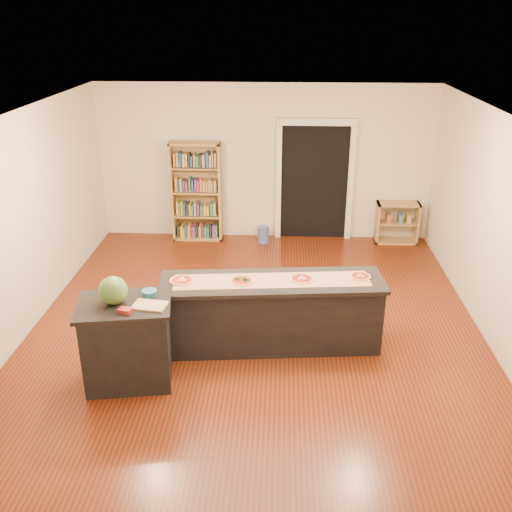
{
  "coord_description": "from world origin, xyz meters",
  "views": [
    {
      "loc": [
        0.33,
        -6.57,
        3.94
      ],
      "look_at": [
        0.0,
        0.2,
        1.0
      ],
      "focal_mm": 40.0,
      "sensor_mm": 36.0,
      "label": 1
    }
  ],
  "objects_px": {
    "kitchen_island": "(272,313)",
    "bookshelf": "(197,192)",
    "watermelon": "(113,290)",
    "low_shelf": "(397,223)",
    "waste_bin": "(263,234)",
    "side_counter": "(128,342)"
  },
  "relations": [
    {
      "from": "kitchen_island",
      "to": "low_shelf",
      "type": "xyz_separation_m",
      "value": [
        2.2,
        3.61,
        -0.08
      ]
    },
    {
      "from": "side_counter",
      "to": "bookshelf",
      "type": "distance_m",
      "value": 4.48
    },
    {
      "from": "low_shelf",
      "to": "waste_bin",
      "type": "relative_size",
      "value": 2.5
    },
    {
      "from": "kitchen_island",
      "to": "waste_bin",
      "type": "distance_m",
      "value": 3.51
    },
    {
      "from": "kitchen_island",
      "to": "low_shelf",
      "type": "bearing_deg",
      "value": 53.08
    },
    {
      "from": "low_shelf",
      "to": "bookshelf",
      "type": "bearing_deg",
      "value": 179.98
    },
    {
      "from": "bookshelf",
      "to": "low_shelf",
      "type": "xyz_separation_m",
      "value": [
        3.65,
        -0.0,
        -0.52
      ]
    },
    {
      "from": "side_counter",
      "to": "bookshelf",
      "type": "relative_size",
      "value": 0.56
    },
    {
      "from": "side_counter",
      "to": "low_shelf",
      "type": "height_order",
      "value": "side_counter"
    },
    {
      "from": "kitchen_island",
      "to": "watermelon",
      "type": "height_order",
      "value": "watermelon"
    },
    {
      "from": "kitchen_island",
      "to": "bookshelf",
      "type": "relative_size",
      "value": 1.52
    },
    {
      "from": "waste_bin",
      "to": "watermelon",
      "type": "bearing_deg",
      "value": -108.61
    },
    {
      "from": "kitchen_island",
      "to": "waste_bin",
      "type": "height_order",
      "value": "kitchen_island"
    },
    {
      "from": "kitchen_island",
      "to": "bookshelf",
      "type": "bearing_deg",
      "value": 106.27
    },
    {
      "from": "kitchen_island",
      "to": "watermelon",
      "type": "bearing_deg",
      "value": -158.99
    },
    {
      "from": "kitchen_island",
      "to": "bookshelf",
      "type": "distance_m",
      "value": 3.92
    },
    {
      "from": "side_counter",
      "to": "watermelon",
      "type": "relative_size",
      "value": 3.26
    },
    {
      "from": "watermelon",
      "to": "low_shelf",
      "type": "bearing_deg",
      "value": 48.89
    },
    {
      "from": "watermelon",
      "to": "bookshelf",
      "type": "bearing_deg",
      "value": 86.85
    },
    {
      "from": "kitchen_island",
      "to": "side_counter",
      "type": "bearing_deg",
      "value": -157.67
    },
    {
      "from": "low_shelf",
      "to": "watermelon",
      "type": "bearing_deg",
      "value": -131.11
    },
    {
      "from": "bookshelf",
      "to": "waste_bin",
      "type": "bearing_deg",
      "value": -5.94
    }
  ]
}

